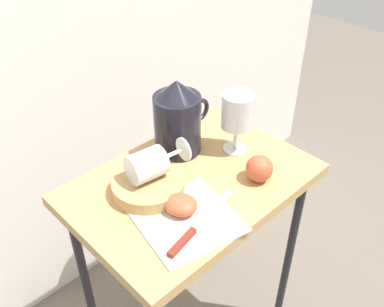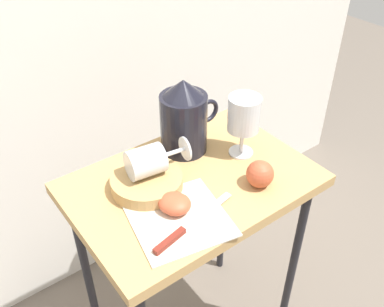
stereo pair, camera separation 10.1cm
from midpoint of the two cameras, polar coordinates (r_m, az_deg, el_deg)
name	(u,v)px [view 1 (the left image)]	position (r m, az deg, el deg)	size (l,w,h in m)	color
curtain_drape	(70,20)	(1.28, -18.13, 16.37)	(2.40, 0.03, 1.90)	silver
table	(192,202)	(1.10, -2.62, -6.45)	(0.59, 0.40, 0.67)	tan
linen_napkin	(187,220)	(0.96, -3.75, -8.82)	(0.20, 0.20, 0.00)	beige
basket_tray	(148,186)	(1.02, -8.60, -4.34)	(0.17, 0.17, 0.04)	tan
pitcher	(178,123)	(1.11, -4.49, 3.98)	(0.17, 0.12, 0.20)	black
wine_glass_upright	(237,114)	(1.09, 3.38, 5.18)	(0.08, 0.08, 0.17)	silver
wine_glass_tipped_near	(148,164)	(1.00, -8.66, -1.53)	(0.16, 0.09, 0.07)	silver
apple_half_left	(179,204)	(0.96, -4.76, -6.79)	(0.07, 0.07, 0.04)	#C15133
apple_half_right	(182,205)	(0.96, -4.29, -6.96)	(0.07, 0.07, 0.04)	#C15133
apple_whole	(259,169)	(1.04, 6.16, -2.10)	(0.07, 0.07, 0.07)	#C15133
knife	(194,230)	(0.92, -2.95, -10.24)	(0.24, 0.06, 0.01)	silver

